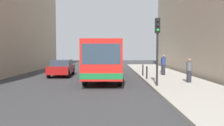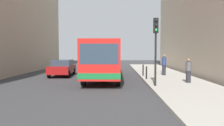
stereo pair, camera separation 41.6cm
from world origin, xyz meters
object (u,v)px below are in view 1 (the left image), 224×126
(traffic_light, at_px, (157,39))
(pedestrian_far_sidewalk, at_px, (162,64))
(bollard_near, at_px, (146,73))
(bollard_mid, at_px, (142,70))
(bus, at_px, (103,58))
(car_beside_bus, at_px, (61,67))
(pedestrian_near_signal, at_px, (188,71))
(pedestrian_mid_sidewalk, at_px, (163,65))

(traffic_light, distance_m, pedestrian_far_sidewalk, 9.18)
(bollard_near, xyz_separation_m, bollard_mid, (0.00, 2.24, 0.00))
(bollard_near, distance_m, bollard_mid, 2.24)
(bus, distance_m, bollard_near, 3.77)
(bus, distance_m, traffic_light, 6.10)
(bollard_mid, bearing_deg, car_beside_bus, 171.92)
(bollard_mid, relative_size, pedestrian_far_sidewalk, 0.58)
(bollard_mid, distance_m, pedestrian_near_signal, 4.92)
(bus, relative_size, bollard_mid, 11.61)
(car_beside_bus, height_order, bollard_near, car_beside_bus)
(pedestrian_near_signal, distance_m, pedestrian_far_sidewalk, 7.18)
(car_beside_bus, xyz_separation_m, pedestrian_far_sidewalk, (9.57, 1.96, 0.19))
(bollard_near, distance_m, pedestrian_mid_sidewalk, 3.37)
(bollard_near, relative_size, pedestrian_near_signal, 0.59)
(bus, xyz_separation_m, bollard_mid, (3.30, 0.78, -1.10))
(car_beside_bus, bearing_deg, bus, 153.07)
(car_beside_bus, bearing_deg, bollard_mid, 169.81)
(pedestrian_mid_sidewalk, bearing_deg, bollard_near, -151.70)
(pedestrian_near_signal, height_order, pedestrian_far_sidewalk, pedestrian_far_sidewalk)
(bollard_mid, height_order, pedestrian_far_sidewalk, pedestrian_far_sidewalk)
(car_beside_bus, bearing_deg, bollard_near, 153.51)
(traffic_light, height_order, pedestrian_near_signal, traffic_light)
(car_beside_bus, bearing_deg, traffic_light, 135.32)
(traffic_light, bearing_deg, pedestrian_far_sidewalk, 75.25)
(pedestrian_mid_sidewalk, xyz_separation_m, pedestrian_far_sidewalk, (0.49, 2.46, -0.09))
(bollard_mid, bearing_deg, pedestrian_near_signal, -58.62)
(pedestrian_near_signal, bearing_deg, traffic_light, 91.97)
(bus, distance_m, car_beside_bus, 4.39)
(traffic_light, bearing_deg, bus, 124.76)
(bollard_mid, xyz_separation_m, pedestrian_far_sidewalk, (2.38, 2.98, 0.34))
(bollard_near, distance_m, pedestrian_near_signal, 3.23)
(pedestrian_mid_sidewalk, bearing_deg, traffic_light, -133.41)
(car_beside_bus, distance_m, bollard_mid, 7.27)
(traffic_light, bearing_deg, bollard_mid, 91.01)
(pedestrian_mid_sidewalk, bearing_deg, bollard_mid, 168.14)
(pedestrian_far_sidewalk, bearing_deg, traffic_light, -158.60)
(traffic_light, distance_m, pedestrian_near_signal, 3.53)
(traffic_light, distance_m, pedestrian_mid_sidewalk, 6.74)
(bus, distance_m, pedestrian_mid_sidewalk, 5.39)
(car_beside_bus, xyz_separation_m, pedestrian_near_signal, (9.75, -5.21, 0.17))
(pedestrian_near_signal, xyz_separation_m, pedestrian_mid_sidewalk, (-0.67, 4.71, 0.11))
(bollard_near, relative_size, pedestrian_far_sidewalk, 0.58)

